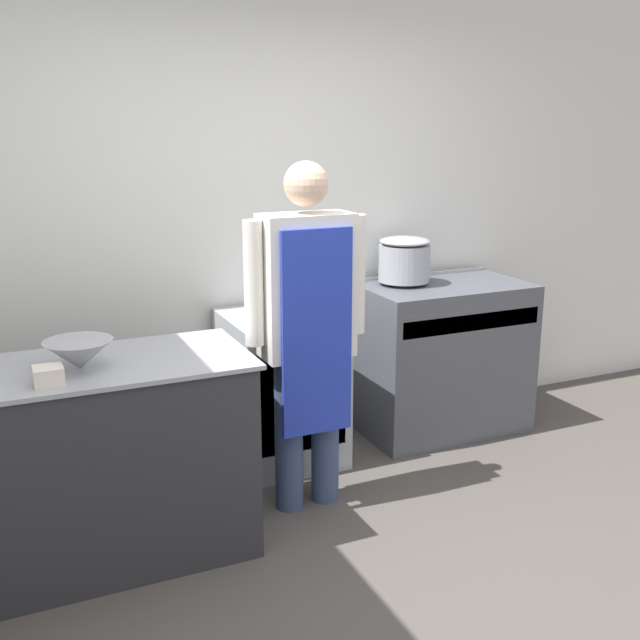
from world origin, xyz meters
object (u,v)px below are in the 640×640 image
person_cook (307,319)px  stock_pot (404,259)px  stove (442,357)px  plastic_tub (48,376)px  mixing_bowl (79,355)px  fridge_unit (281,388)px

person_cook → stock_pot: bearing=35.6°
stove → person_cook: (-1.15, -0.56, 0.50)m
plastic_tub → mixing_bowl: bearing=48.8°
stock_pot → person_cook: bearing=-144.4°
fridge_unit → person_cook: person_cook is taller
mixing_bowl → person_cook: bearing=5.8°
fridge_unit → person_cook: 0.79m
plastic_tub → fridge_unit: bearing=32.9°
person_cook → plastic_tub: person_cook is taller
fridge_unit → stock_pot: bearing=6.6°
plastic_tub → stock_pot: 2.32m
fridge_unit → mixing_bowl: (-1.14, -0.67, 0.54)m
fridge_unit → person_cook: size_ratio=0.50×
person_cook → mixing_bowl: size_ratio=6.08×
mixing_bowl → plastic_tub: (-0.13, -0.15, -0.02)m
person_cook → stove: bearing=25.7°
stove → plastic_tub: (-2.35, -0.82, 0.47)m
stock_pot → fridge_unit: bearing=-173.4°
fridge_unit → stock_pot: 1.08m
mixing_bowl → plastic_tub: 0.20m
fridge_unit → plastic_tub: 1.61m
person_cook → plastic_tub: bearing=-167.7°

